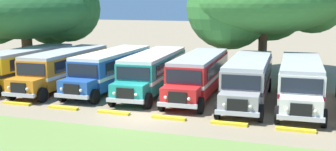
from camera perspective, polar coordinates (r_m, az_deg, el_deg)
ground_plane at (r=24.81m, az=-3.69°, el=-5.48°), size 220.00×220.00×0.00m
parked_bus_slot_0 at (r=35.59m, az=-18.39°, el=1.37°), size 2.70×10.84×2.82m
parked_bus_slot_1 at (r=33.61m, az=-13.61°, el=1.12°), size 2.97×10.88×2.82m
parked_bus_slot_2 at (r=32.49m, az=-7.56°, el=1.02°), size 2.77×10.85×2.82m
parked_bus_slot_3 at (r=31.12m, az=-1.99°, el=0.70°), size 3.32×10.93×2.82m
parked_bus_slot_4 at (r=30.04m, az=4.15°, el=0.34°), size 3.11×10.90×2.82m
parked_bus_slot_5 at (r=28.70m, az=10.68°, el=-0.26°), size 3.17×10.91×2.82m
parked_bus_slot_6 at (r=28.51m, az=17.28°, el=-0.62°), size 3.12×10.90×2.82m
curb_wheelstop_1 at (r=29.18m, az=-19.50°, el=-3.53°), size 2.00×0.36×0.15m
curb_wheelstop_2 at (r=27.19m, az=-13.80°, el=-4.21°), size 2.00×0.36×0.15m
curb_wheelstop_3 at (r=25.51m, az=-7.26°, el=-4.93°), size 2.00×0.36×0.15m
curb_wheelstop_4 at (r=24.20m, az=0.10°, el=-5.67°), size 2.00×0.36×0.15m
curb_wheelstop_5 at (r=23.34m, az=8.16°, el=-6.37°), size 2.00×0.36×0.15m
curb_wheelstop_6 at (r=22.97m, az=16.68°, el=-6.97°), size 2.00×0.36×0.15m
broad_shade_tree at (r=38.15m, az=12.64°, el=9.45°), size 13.16×13.83×10.33m
secondary_tree at (r=42.45m, az=-18.49°, el=8.38°), size 13.48×14.12×10.09m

